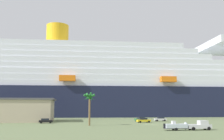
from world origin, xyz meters
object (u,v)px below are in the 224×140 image
at_px(pickup_truck, 200,125).
at_px(parked_car_yellow_taxi, 143,120).
at_px(parked_car_green_wagon, 141,119).
at_px(palm_tree, 90,99).
at_px(parked_car_black_coupe, 46,121).
at_px(cruise_ship, 115,88).
at_px(parked_car_silver_sedan, 160,119).
at_px(small_boat_on_trailer, 178,126).

xyz_separation_m(pickup_truck, parked_car_yellow_taxi, (-4.86, 30.38, -0.21)).
distance_m(pickup_truck, parked_car_green_wagon, 38.79).
distance_m(palm_tree, parked_car_black_coupe, 19.99).
height_order(cruise_ship, parked_car_yellow_taxi, cruise_ship).
height_order(pickup_truck, parked_car_silver_sedan, pickup_truck).
height_order(palm_tree, parked_car_yellow_taxi, palm_tree).
distance_m(cruise_ship, small_boat_on_trailer, 92.24).
distance_m(small_boat_on_trailer, parked_car_silver_sedan, 38.88).
relative_size(parked_car_green_wagon, parked_car_silver_sedan, 1.01).
bearing_deg(pickup_truck, cruise_ship, 92.54).
distance_m(palm_tree, parked_car_silver_sedan, 34.64).
bearing_deg(parked_car_silver_sedan, small_boat_on_trailer, -103.49).
bearing_deg(small_boat_on_trailer, pickup_truck, -1.74).
height_order(palm_tree, parked_car_green_wagon, palm_tree).
height_order(palm_tree, parked_car_silver_sedan, palm_tree).
bearing_deg(palm_tree, parked_car_silver_sedan, 34.06).
relative_size(parked_car_black_coupe, parked_car_silver_sedan, 1.00).
xyz_separation_m(palm_tree, parked_car_silver_sedan, (28.15, 19.03, -6.71)).
bearing_deg(parked_car_black_coupe, parked_car_silver_sedan, 7.84).
xyz_separation_m(pickup_truck, parked_car_green_wagon, (-3.61, 38.62, -0.21)).
xyz_separation_m(cruise_ship, parked_car_silver_sedan, (7.90, -53.15, -15.41)).
relative_size(pickup_truck, palm_tree, 0.59).
bearing_deg(palm_tree, pickup_truck, -37.93).
xyz_separation_m(cruise_ship, parked_car_yellow_taxi, (-0.82, -60.74, -15.40)).
distance_m(palm_tree, parked_car_green_wagon, 29.33).
height_order(cruise_ship, parked_car_silver_sedan, cruise_ship).
height_order(pickup_truck, palm_tree, palm_tree).
bearing_deg(small_boat_on_trailer, palm_tree, 135.47).
height_order(pickup_truck, parked_car_yellow_taxi, pickup_truck).
bearing_deg(palm_tree, parked_car_green_wagon, 43.58).
distance_m(parked_car_green_wagon, parked_car_silver_sedan, 7.50).
bearing_deg(parked_car_yellow_taxi, parked_car_black_coupe, 176.72).
relative_size(pickup_truck, small_boat_on_trailer, 0.80).
bearing_deg(parked_car_green_wagon, pickup_truck, -84.66).
bearing_deg(palm_tree, parked_car_yellow_taxi, 30.48).
distance_m(cruise_ship, pickup_truck, 92.47).
relative_size(parked_car_black_coupe, parked_car_yellow_taxi, 0.93).
xyz_separation_m(cruise_ship, palm_tree, (-20.26, -72.18, -8.69)).
bearing_deg(parked_car_green_wagon, cruise_ship, 90.47).
height_order(cruise_ship, small_boat_on_trailer, cruise_ship).
distance_m(parked_car_black_coupe, parked_car_yellow_taxi, 32.80).
xyz_separation_m(small_boat_on_trailer, parked_car_black_coupe, (-32.39, 32.10, -0.13)).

